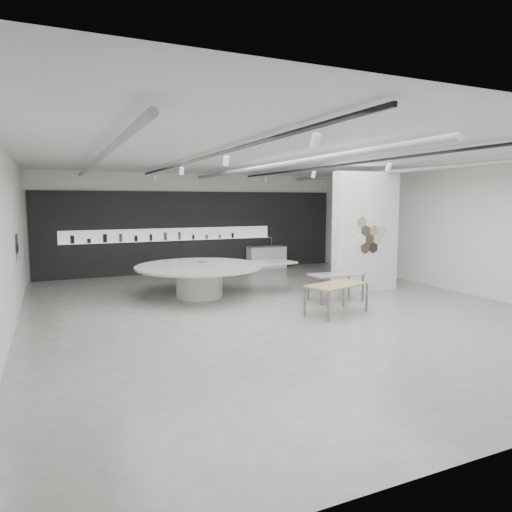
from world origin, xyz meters
name	(u,v)px	position (x,y,z in m)	size (l,w,h in m)	color
room	(274,228)	(-0.09, 0.00, 2.07)	(12.02, 14.02, 3.82)	#9E9D95
back_wall_display	(195,232)	(-0.08, 6.93, 1.54)	(11.80, 0.27, 3.10)	black
partition_column	(366,232)	(3.50, 1.00, 1.80)	(2.20, 0.38, 3.60)	white
display_island	(202,276)	(-1.30, 2.19, 0.60)	(5.07, 4.22, 0.93)	white
sample_table_wood	(337,286)	(1.07, -1.08, 0.69)	(1.74, 1.23, 0.74)	#A18D53
sample_table_stone	(336,276)	(1.92, 0.21, 0.68)	(1.45, 0.74, 0.74)	gray
kitchen_counter	(267,257)	(2.82, 6.52, 0.45)	(1.61, 0.69, 1.25)	white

